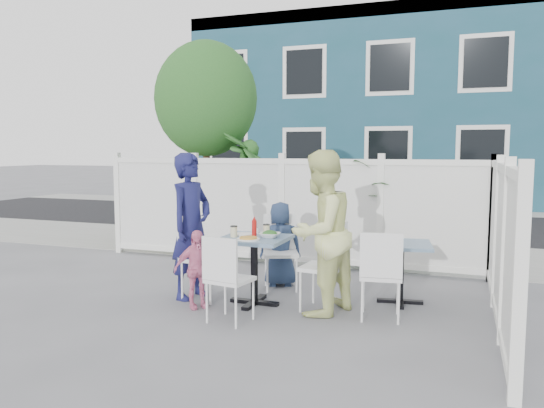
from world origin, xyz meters
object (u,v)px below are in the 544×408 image
(main_table, at_px, (254,252))
(man, at_px, (191,226))
(boy, at_px, (280,244))
(chair_near, at_px, (226,273))
(utility_cabinet, at_px, (192,203))
(chair_back, at_px, (280,246))
(toddler, at_px, (196,269))
(chair_left, at_px, (197,250))
(spare_table, at_px, (401,257))
(woman, at_px, (320,233))
(chair_right, at_px, (330,260))

(main_table, relative_size, man, 0.45)
(man, distance_m, boy, 1.22)
(chair_near, height_order, man, man)
(utility_cabinet, bearing_deg, boy, -38.07)
(utility_cabinet, xyz_separation_m, chair_back, (2.76, -2.82, -0.17))
(chair_back, height_order, man, man)
(utility_cabinet, height_order, main_table, utility_cabinet)
(toddler, bearing_deg, boy, 18.81)
(chair_left, bearing_deg, spare_table, 105.10)
(woman, bearing_deg, man, -72.65)
(spare_table, bearing_deg, chair_back, 172.84)
(main_table, bearing_deg, utility_cabinet, 127.00)
(spare_table, height_order, man, man)
(boy, bearing_deg, man, 25.58)
(chair_left, relative_size, toddler, 1.13)
(toddler, bearing_deg, chair_back, 15.88)
(main_table, distance_m, chair_back, 0.78)
(boy, bearing_deg, woman, 108.30)
(main_table, distance_m, man, 0.84)
(chair_right, relative_size, chair_near, 1.08)
(chair_right, relative_size, man, 0.56)
(spare_table, relative_size, boy, 0.69)
(chair_left, relative_size, boy, 0.91)
(chair_back, distance_m, boy, 0.09)
(spare_table, distance_m, boy, 1.56)
(chair_back, bearing_deg, boy, -94.43)
(woman, height_order, boy, woman)
(chair_near, distance_m, man, 1.12)
(main_table, relative_size, toddler, 0.88)
(utility_cabinet, height_order, man, man)
(spare_table, xyz_separation_m, man, (-2.34, -0.58, 0.31))
(chair_left, distance_m, toddler, 0.42)
(main_table, xyz_separation_m, boy, (0.01, 0.87, -0.05))
(main_table, xyz_separation_m, spare_table, (1.54, 0.59, -0.06))
(chair_left, xyz_separation_m, boy, (0.74, 0.86, -0.03))
(chair_back, xyz_separation_m, chair_near, (-0.06, -1.50, -0.02))
(spare_table, relative_size, chair_back, 0.81)
(utility_cabinet, xyz_separation_m, chair_near, (2.70, -4.32, -0.19))
(chair_back, relative_size, boy, 0.85)
(man, xyz_separation_m, boy, (0.81, 0.85, -0.31))
(main_table, xyz_separation_m, chair_right, (0.85, 0.04, -0.03))
(spare_table, relative_size, chair_right, 0.77)
(woman, bearing_deg, chair_near, -30.37)
(utility_cabinet, bearing_deg, chair_near, -51.04)
(woman, bearing_deg, utility_cabinet, -115.97)
(main_table, bearing_deg, chair_left, 179.19)
(main_table, bearing_deg, boy, 89.23)
(spare_table, bearing_deg, boy, 169.76)
(spare_table, bearing_deg, woman, -139.04)
(man, distance_m, woman, 1.58)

